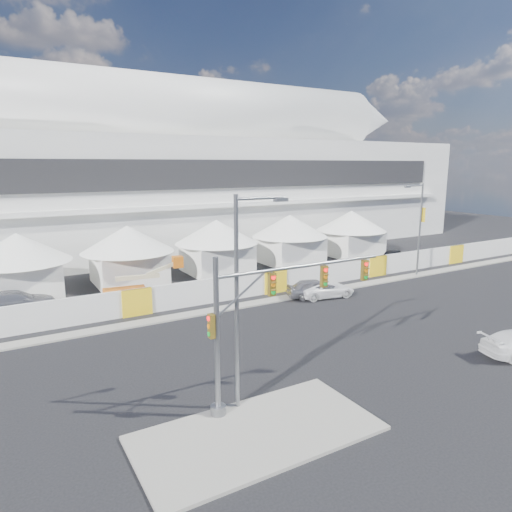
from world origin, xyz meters
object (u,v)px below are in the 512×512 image
sedan_silver (315,288)px  boom_lift (132,289)px  lot_car_b (394,256)px  traffic_mast (258,321)px  pickup_curb (326,289)px  lot_car_c (16,302)px  streetlight_curb (419,223)px  streetlight_median (242,288)px

sedan_silver → boom_lift: (-13.22, 7.14, 0.10)m
lot_car_b → traffic_mast: bearing=96.8°
pickup_curb → lot_car_b: 16.71m
sedan_silver → lot_car_c: size_ratio=0.84×
streetlight_curb → streetlight_median: bearing=-153.6°
lot_car_b → boom_lift: (-29.39, 0.54, 0.10)m
pickup_curb → traffic_mast: (-13.79, -12.20, 3.41)m
streetlight_median → boom_lift: (0.31, 19.45, -4.73)m
traffic_mast → lot_car_b: bearing=33.4°
pickup_curb → streetlight_curb: bearing=-74.6°
lot_car_c → streetlight_curb: streetlight_curb is taller
sedan_silver → lot_car_c: lot_car_c is taller
streetlight_median → streetlight_curb: bearing=26.4°
pickup_curb → streetlight_curb: 13.22m
lot_car_c → streetlight_curb: size_ratio=0.61×
streetlight_median → boom_lift: 20.02m
lot_car_c → boom_lift: 8.52m
lot_car_c → streetlight_median: (8.13, -20.60, 4.82)m
pickup_curb → boom_lift: bearing=71.6°
lot_car_b → streetlight_curb: (-2.90, -5.61, 4.49)m
lot_car_c → pickup_curb: bearing=-109.2°
sedan_silver → streetlight_median: 18.92m
sedan_silver → lot_car_b: (16.17, 6.60, -0.00)m
traffic_mast → pickup_curb: bearing=41.5°
lot_car_c → traffic_mast: traffic_mast is taller
lot_car_c → traffic_mast: bearing=-155.4°
sedan_silver → boom_lift: boom_lift is taller
streetlight_median → lot_car_c: bearing=111.5°
lot_car_b → lot_car_c: (-37.83, 1.69, 0.01)m
sedan_silver → streetlight_curb: size_ratio=0.51×
pickup_curb → lot_car_c: (-22.61, 8.60, 0.14)m
lot_car_c → streetlight_curb: bearing=-100.2°
lot_car_b → traffic_mast: size_ratio=0.50×
traffic_mast → streetlight_curb: streetlight_curb is taller
lot_car_c → lot_car_b: bearing=-91.0°
pickup_curb → lot_car_b: (15.22, 6.91, 0.13)m
pickup_curb → traffic_mast: bearing=140.8°
traffic_mast → lot_car_c: bearing=113.0°
boom_lift → lot_car_b: bearing=6.8°
sedan_silver → streetlight_median: streetlight_median is taller
streetlight_median → streetlight_curb: streetlight_median is taller
boom_lift → streetlight_median: bearing=-83.0°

